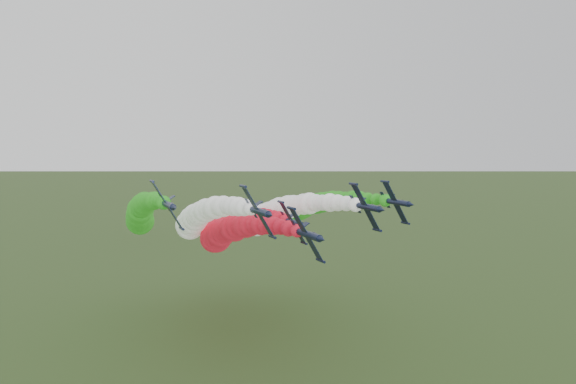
% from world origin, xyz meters
% --- Properties ---
extents(jet_lead, '(12.04, 78.43, 19.47)m').
position_xyz_m(jet_lead, '(8.07, 43.20, 25.57)').
color(jet_lead, black).
rests_on(jet_lead, ground).
extents(jet_inner_left, '(12.11, 78.51, 19.55)m').
position_xyz_m(jet_inner_left, '(3.05, 48.96, 28.60)').
color(jet_inner_left, black).
rests_on(jet_inner_left, ground).
extents(jet_inner_right, '(12.33, 78.72, 19.76)m').
position_xyz_m(jet_inner_right, '(22.60, 50.88, 28.15)').
color(jet_inner_right, black).
rests_on(jet_inner_right, ground).
extents(jet_outer_left, '(12.13, 78.52, 19.56)m').
position_xyz_m(jet_outer_left, '(-8.35, 61.36, 28.82)').
color(jet_outer_left, black).
rests_on(jet_outer_left, ground).
extents(jet_outer_right, '(11.93, 78.32, 19.36)m').
position_xyz_m(jet_outer_right, '(33.09, 57.33, 28.01)').
color(jet_outer_right, black).
rests_on(jet_outer_right, ground).
extents(jet_trail, '(12.06, 78.46, 19.50)m').
position_xyz_m(jet_trail, '(15.32, 63.99, 24.36)').
color(jet_trail, black).
rests_on(jet_trail, ground).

